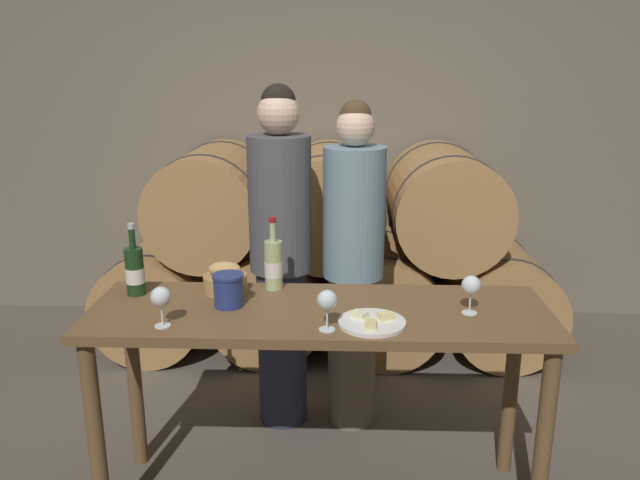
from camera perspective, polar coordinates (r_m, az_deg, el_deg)
stone_wall_back at (r=4.50m, az=0.94°, el=13.14°), size 10.00×0.12×3.20m
barrel_stack at (r=4.08m, az=0.72°, el=-1.36°), size 2.90×0.97×1.31m
tasting_table at (r=2.53m, az=-0.09°, el=-8.99°), size 1.82×0.58×0.88m
person_left at (r=3.08m, az=-3.60°, el=-1.51°), size 0.30×0.30×1.73m
person_right at (r=3.08m, az=3.06°, el=-2.35°), size 0.30×0.30×1.66m
wine_bottle_red at (r=2.71m, az=-16.57°, el=-2.71°), size 0.08×0.08×0.31m
wine_bottle_white at (r=2.67m, az=-4.27°, el=-2.23°), size 0.08×0.08×0.32m
blue_crock at (r=2.51m, az=-8.36°, el=-4.44°), size 0.13×0.13×0.13m
bread_basket at (r=2.68m, az=-8.67°, el=-3.62°), size 0.18×0.18×0.13m
cheese_plate at (r=2.34m, az=4.77°, el=-7.47°), size 0.25×0.25×0.04m
wine_glass_far_left at (r=2.35m, az=-14.36°, el=-5.15°), size 0.07×0.07×0.15m
wine_glass_left at (r=2.25m, az=0.65°, el=-5.62°), size 0.07×0.07×0.15m
wine_glass_center at (r=2.47m, az=13.65°, el=-4.12°), size 0.07×0.07×0.15m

